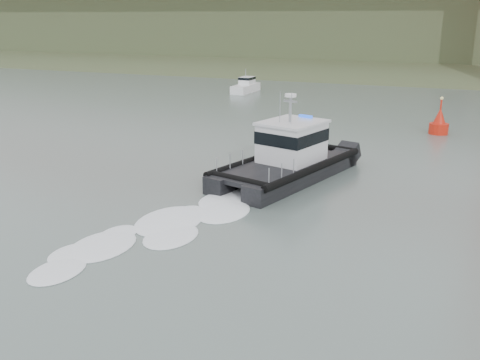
# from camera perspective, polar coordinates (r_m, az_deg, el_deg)

# --- Properties ---
(ground) EXTENTS (400.00, 400.00, 0.00)m
(ground) POSITION_cam_1_polar(r_m,az_deg,el_deg) (24.22, -9.01, -9.35)
(ground) COLOR slate
(ground) RESTS_ON ground
(headlands) EXTENTS (500.00, 105.36, 27.12)m
(headlands) POSITION_cam_1_polar(r_m,az_deg,el_deg) (144.34, 18.71, 14.69)
(headlands) COLOR #3A4C2B
(headlands) RESTS_ON ground
(patrol_boat) EXTENTS (7.58, 13.10, 6.00)m
(patrol_boat) POSITION_cam_1_polar(r_m,az_deg,el_deg) (36.80, 5.20, 2.50)
(patrol_boat) COLOR black
(patrol_boat) RESTS_ON ground
(motorboat) EXTENTS (2.30, 6.42, 3.50)m
(motorboat) POSITION_cam_1_polar(r_m,az_deg,el_deg) (80.16, 0.64, 9.97)
(motorboat) COLOR white
(motorboat) RESTS_ON ground
(nav_buoy) EXTENTS (1.80, 1.80, 3.74)m
(nav_buoy) POSITION_cam_1_polar(r_m,az_deg,el_deg) (54.36, 20.47, 5.66)
(nav_buoy) COLOR red
(nav_buoy) RESTS_ON ground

